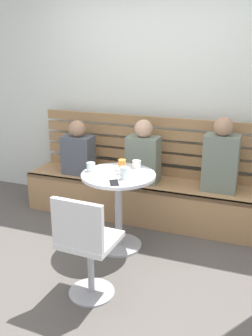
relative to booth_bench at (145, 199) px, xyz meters
name	(u,v)px	position (x,y,z in m)	size (l,w,h in m)	color
ground	(100,275)	(0.00, -1.20, -0.22)	(8.00, 8.00, 0.00)	#514C47
back_wall	(159,83)	(0.00, 0.44, 1.23)	(5.20, 0.10, 2.90)	silver
booth_bench	(145,199)	(0.00, 0.00, 0.00)	(2.70, 0.52, 0.44)	#A87C51
booth_backrest	(152,145)	(0.00, 0.24, 0.56)	(2.65, 0.04, 0.66)	#9A7249
cafe_table	(118,196)	(-0.03, -0.69, 0.30)	(0.68, 0.68, 0.74)	#ADADB2
white_chair	(86,244)	(0.04, -1.51, 0.24)	(0.42, 0.42, 0.85)	#ADADB2
person_adult	(221,158)	(0.79, 0.00, 0.56)	(0.34, 0.22, 0.76)	slate
person_child_left	(143,155)	(-0.01, -0.03, 0.52)	(0.34, 0.22, 0.68)	slate
person_child_middle	(78,151)	(-0.79, -0.03, 0.49)	(0.34, 0.22, 0.62)	#4C515B
cup_water_clear	(124,173)	(0.06, -0.80, 0.57)	(0.07, 0.07, 0.11)	white
cup_glass_short	(91,167)	(-0.30, -0.71, 0.56)	(0.08, 0.08, 0.08)	silver
cup_tumbler_orange	(122,165)	(-0.04, -0.57, 0.57)	(0.07, 0.07, 0.10)	orange
cup_espresso_small	(120,171)	(-0.01, -0.69, 0.55)	(0.06, 0.06, 0.06)	silver
cup_ceramic_white	(137,164)	(0.06, -0.46, 0.55)	(0.08, 0.08, 0.07)	white
plate_small	(104,168)	(-0.21, -0.59, 0.52)	(0.17, 0.17, 0.01)	white
phone_on_table	(114,183)	(0.03, -0.93, 0.52)	(0.07, 0.14, 0.01)	black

